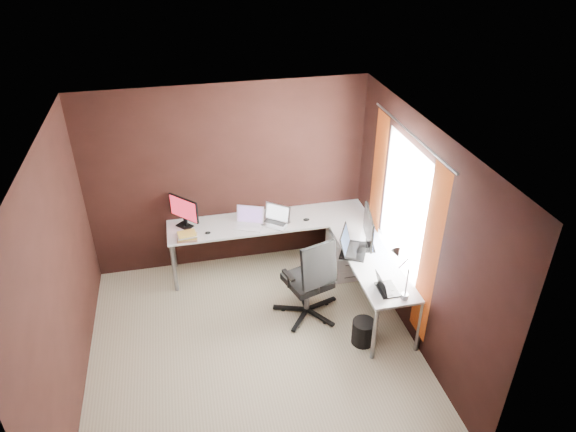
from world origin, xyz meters
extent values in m
cube|color=#BEB493|center=(0.00, 0.00, 0.00)|extent=(3.60, 3.60, 0.00)
cube|color=white|center=(0.00, 0.00, 2.50)|extent=(3.60, 3.60, 0.00)
cube|color=black|center=(0.00, 1.80, 1.25)|extent=(3.60, 0.00, 2.50)
cube|color=black|center=(0.00, -1.80, 1.25)|extent=(3.60, 0.00, 2.50)
cube|color=black|center=(-1.80, 0.00, 1.25)|extent=(0.00, 3.60, 2.50)
cube|color=black|center=(1.80, 0.00, 1.25)|extent=(0.00, 3.60, 2.50)
cube|color=white|center=(1.79, 0.35, 1.45)|extent=(0.00, 1.00, 1.30)
cube|color=#BA4E15|center=(1.75, -0.38, 1.25)|extent=(0.01, 0.35, 2.00)
cube|color=#BA4E15|center=(1.75, 1.07, 1.25)|extent=(0.01, 0.35, 2.00)
cylinder|color=slate|center=(1.75, 0.35, 2.28)|extent=(0.02, 1.90, 0.02)
cube|color=white|center=(0.48, 1.50, 0.71)|extent=(2.65, 0.60, 0.03)
cube|color=white|center=(1.50, 0.38, 0.71)|extent=(0.60, 1.65, 0.03)
cylinder|color=slate|center=(-0.81, 1.24, 0.35)|extent=(0.05, 0.05, 0.70)
cylinder|color=slate|center=(-0.81, 1.76, 0.35)|extent=(0.05, 0.05, 0.70)
cylinder|color=slate|center=(1.24, -0.41, 0.35)|extent=(0.05, 0.05, 0.70)
cylinder|color=slate|center=(1.76, -0.41, 0.35)|extent=(0.05, 0.05, 0.70)
cylinder|color=slate|center=(1.76, 1.76, 0.35)|extent=(0.05, 0.05, 0.70)
cube|color=white|center=(1.43, 1.15, 0.30)|extent=(0.42, 0.50, 0.60)
cube|color=black|center=(-0.62, 1.60, 0.74)|extent=(0.24, 0.24, 0.01)
cube|color=black|center=(-0.60, 1.61, 0.79)|extent=(0.05, 0.05, 0.09)
cube|color=black|center=(-0.60, 1.61, 0.99)|extent=(0.34, 0.36, 0.30)
cube|color=red|center=(-0.62, 1.60, 0.99)|extent=(0.30, 0.32, 0.27)
cube|color=black|center=(1.52, 0.62, 0.74)|extent=(0.19, 0.25, 0.01)
cube|color=black|center=(1.50, 0.63, 0.80)|extent=(0.04, 0.06, 0.10)
cube|color=black|center=(1.50, 0.63, 1.03)|extent=(0.15, 0.58, 0.37)
cube|color=#1D45AB|center=(1.51, 0.62, 1.03)|extent=(0.12, 0.55, 0.34)
cube|color=white|center=(0.19, 1.41, 0.74)|extent=(0.42, 0.37, 0.02)
cube|color=white|center=(0.22, 1.50, 0.86)|extent=(0.36, 0.20, 0.22)
cube|color=#7D58A0|center=(0.22, 1.50, 0.86)|extent=(0.31, 0.17, 0.19)
cube|color=silver|center=(0.52, 1.39, 0.74)|extent=(0.43, 0.41, 0.02)
cube|color=silver|center=(0.57, 1.47, 0.85)|extent=(0.32, 0.27, 0.22)
cube|color=white|center=(0.57, 1.46, 0.85)|extent=(0.28, 0.23, 0.19)
cube|color=black|center=(1.32, 0.59, 0.74)|extent=(0.45, 0.50, 0.02)
cube|color=black|center=(1.22, 0.64, 0.87)|extent=(0.26, 0.41, 0.26)
cube|color=#1C283D|center=(1.23, 0.64, 0.87)|extent=(0.22, 0.36, 0.22)
cube|color=black|center=(1.44, -0.18, 0.74)|extent=(0.20, 0.28, 0.02)
cube|color=black|center=(1.36, -0.18, 0.83)|extent=(0.06, 0.28, 0.18)
cube|color=#D1609D|center=(1.37, -0.18, 0.83)|extent=(0.05, 0.25, 0.15)
cube|color=#A27357|center=(-0.60, 1.30, 0.74)|extent=(0.26, 0.21, 0.02)
cube|color=gold|center=(-0.60, 1.30, 0.77)|extent=(0.23, 0.18, 0.02)
cube|color=beige|center=(-0.60, 1.30, 0.79)|extent=(0.25, 0.20, 0.02)
cube|color=gold|center=(-0.60, 1.30, 0.80)|extent=(0.24, 0.20, 0.01)
ellipsoid|color=black|center=(-0.35, 1.35, 0.74)|extent=(0.09, 0.08, 0.03)
ellipsoid|color=black|center=(0.94, 1.39, 0.75)|extent=(0.09, 0.07, 0.03)
cylinder|color=slate|center=(1.56, -0.35, 0.76)|extent=(0.08, 0.08, 0.06)
cylinder|color=slate|center=(1.56, -0.35, 0.95)|extent=(0.02, 0.02, 0.32)
cylinder|color=slate|center=(1.51, -0.32, 1.17)|extent=(0.02, 0.18, 0.24)
cone|color=slate|center=(1.46, -0.25, 1.25)|extent=(0.10, 0.13, 0.13)
cylinder|color=slate|center=(0.72, 0.46, 0.26)|extent=(0.06, 0.06, 0.39)
cube|color=black|center=(0.72, 0.46, 0.49)|extent=(0.60, 0.60, 0.08)
cube|color=black|center=(0.79, 0.25, 0.85)|extent=(0.45, 0.25, 0.52)
cylinder|color=black|center=(1.22, -0.16, 0.15)|extent=(0.26, 0.26, 0.30)
camera|label=1|loc=(-0.54, -4.15, 4.25)|focal=32.00mm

